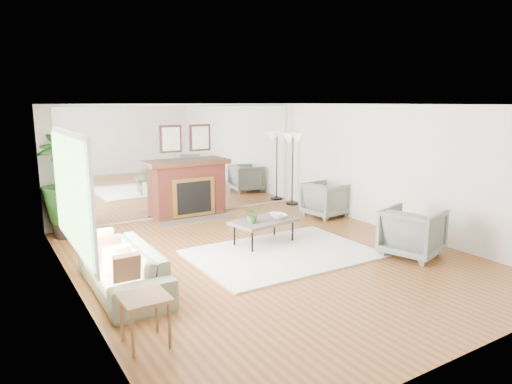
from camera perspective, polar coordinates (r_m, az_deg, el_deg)
ground at (r=7.64m, az=1.86°, el=-8.24°), size 7.00×7.00×0.00m
wall_left at (r=6.21m, az=-21.71°, el=-1.60°), size 0.02×7.00×2.50m
wall_right at (r=9.30m, az=17.48°, el=2.69°), size 0.02×7.00×2.50m
wall_back at (r=10.37m, az=-8.84°, el=3.91°), size 6.00×0.02×2.50m
mirror_panel at (r=10.35m, az=-8.80°, el=3.90°), size 5.40×0.04×2.40m
window_panel at (r=6.59m, az=-22.14°, el=-0.05°), size 0.04×2.40×1.50m
fireplace at (r=10.25m, az=-8.24°, el=0.50°), size 1.85×0.83×2.05m
area_rug at (r=7.81m, az=3.29°, el=-7.69°), size 2.99×2.15×0.03m
coffee_table at (r=8.20m, az=1.01°, el=-3.73°), size 1.26×0.86×0.47m
sofa at (r=6.55m, az=-16.34°, el=-9.28°), size 0.82×2.06×0.60m
armchair_back at (r=10.36m, az=8.68°, el=-0.92°), size 0.95×0.93×0.78m
armchair_front at (r=8.04m, az=18.94°, el=-4.80°), size 1.11×1.09×0.82m
side_table at (r=5.05m, az=-13.77°, el=-13.44°), size 0.48×0.48×0.55m
potted_ficus at (r=9.32m, az=-22.71°, el=1.19°), size 1.17×1.17×1.99m
floor_lamp at (r=11.34m, az=4.63°, el=6.02°), size 0.58×0.32×1.79m
tabletop_plant at (r=7.94m, az=-0.44°, el=-2.73°), size 0.29×0.25×0.32m
fruit_bowl at (r=8.27m, az=2.85°, el=-3.09°), size 0.33×0.33×0.07m
book at (r=8.51m, az=2.33°, el=-2.85°), size 0.29×0.32×0.02m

